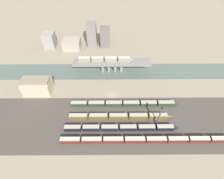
# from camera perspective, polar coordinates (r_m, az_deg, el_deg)

# --- Properties ---
(ground_plane) EXTENTS (400.00, 400.00, 0.00)m
(ground_plane) POSITION_cam_1_polar(r_m,az_deg,el_deg) (127.49, 0.00, -1.75)
(ground_plane) COLOR gray
(railbed_yard) EXTENTS (280.00, 42.00, 0.01)m
(railbed_yard) POSITION_cam_1_polar(r_m,az_deg,el_deg) (112.61, 0.08, -10.77)
(railbed_yard) COLOR #423D38
(railbed_yard) RESTS_ON ground
(river_water) EXTENTS (320.00, 20.41, 0.01)m
(river_water) POSITION_cam_1_polar(r_m,az_deg,el_deg) (146.96, -0.06, 5.95)
(river_water) COLOR #4C5B56
(river_water) RESTS_ON ground
(bridge) EXTENTS (61.96, 9.20, 10.38)m
(bridge) POSITION_cam_1_polar(r_m,az_deg,el_deg) (141.68, -0.06, 8.60)
(bridge) COLOR slate
(bridge) RESTS_ON ground
(train_on_bridge) EXTENTS (43.96, 2.86, 3.94)m
(train_on_bridge) POSITION_cam_1_polar(r_m,az_deg,el_deg) (139.50, -2.11, 9.83)
(train_on_bridge) COLOR gray
(train_on_bridge) RESTS_ON bridge
(train_yard_near) EXTENTS (102.44, 2.72, 3.62)m
(train_yard_near) POSITION_cam_1_polar(r_m,az_deg,el_deg) (106.47, 11.64, -15.81)
(train_yard_near) COLOR #5B1E19
(train_yard_near) RESTS_ON ground
(train_yard_mid) EXTENTS (69.89, 2.81, 3.73)m
(train_yard_mid) POSITION_cam_1_polar(r_m,az_deg,el_deg) (108.48, 2.91, -12.44)
(train_yard_mid) COLOR black
(train_yard_mid) RESTS_ON ground
(train_yard_far) EXTENTS (67.13, 2.91, 3.47)m
(train_yard_far) POSITION_cam_1_polar(r_m,az_deg,el_deg) (113.44, 2.86, -8.73)
(train_yard_far) COLOR brown
(train_yard_far) RESTS_ON ground
(train_yard_outer) EXTENTS (74.45, 3.07, 3.40)m
(train_yard_outer) POSITION_cam_1_polar(r_m,az_deg,el_deg) (120.15, 4.16, -4.61)
(train_yard_outer) COLOR #23381E
(train_yard_outer) RESTS_ON ground
(warehouse_building) EXTENTS (19.87, 11.97, 11.78)m
(warehouse_building) POSITION_cam_1_polar(r_m,az_deg,el_deg) (137.32, -23.26, 1.16)
(warehouse_building) COLOR tan
(warehouse_building) RESTS_ON ground
(signal_tower) EXTENTS (1.00, 0.85, 17.12)m
(signal_tower) POSITION_cam_1_polar(r_m,az_deg,el_deg) (108.52, 15.19, -8.50)
(signal_tower) COLOR #4C4C51
(signal_tower) RESTS_ON ground
(city_block_far_left) EXTENTS (10.43, 12.15, 14.06)m
(city_block_far_left) POSITION_cam_1_polar(r_m,az_deg,el_deg) (185.16, -19.77, 14.98)
(city_block_far_left) COLOR gray
(city_block_far_left) RESTS_ON ground
(city_block_left) EXTENTS (16.38, 13.34, 8.83)m
(city_block_left) POSITION_cam_1_polar(r_m,az_deg,el_deg) (178.10, -13.00, 14.29)
(city_block_left) COLOR gray
(city_block_left) RESTS_ON ground
(city_block_center) EXTENTS (8.99, 8.82, 23.78)m
(city_block_center) POSITION_cam_1_polar(r_m,az_deg,el_deg) (174.60, -6.62, 17.33)
(city_block_center) COLOR slate
(city_block_center) RESTS_ON ground
(city_block_right) EXTENTS (9.09, 8.92, 19.29)m
(city_block_right) POSITION_cam_1_polar(r_m,az_deg,el_deg) (174.62, -2.28, 16.75)
(city_block_right) COLOR #605B56
(city_block_right) RESTS_ON ground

